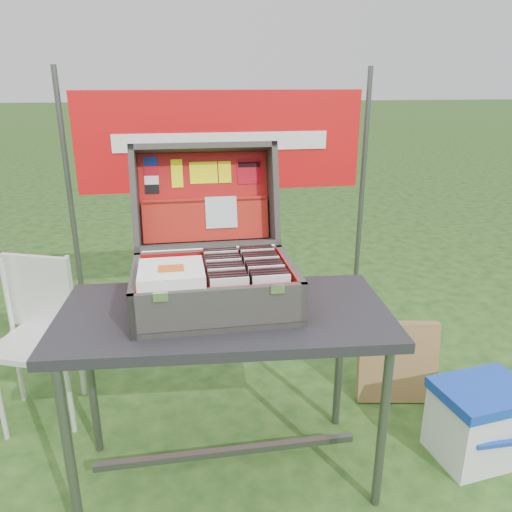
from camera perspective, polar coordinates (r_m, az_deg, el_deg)
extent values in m
plane|color=#1F3F15|center=(2.40, -0.19, -23.11)|extent=(80.00, 80.00, 0.00)
cube|color=#26262C|center=(1.94, -3.64, -6.74)|extent=(1.31, 0.73, 0.04)
cylinder|color=#59595B|center=(1.97, -20.46, -21.26)|extent=(0.04, 0.04, 0.75)
cylinder|color=#59595B|center=(2.07, 14.28, -18.35)|extent=(0.04, 0.04, 0.75)
cylinder|color=#59595B|center=(2.38, -18.34, -13.29)|extent=(0.04, 0.04, 0.75)
cylinder|color=#59595B|center=(2.46, 9.51, -11.32)|extent=(0.04, 0.04, 0.75)
cube|color=#59595B|center=(2.30, -3.27, -21.43)|extent=(1.11, 0.03, 0.03)
cube|color=#595651|center=(1.95, -4.68, -5.51)|extent=(0.62, 0.44, 0.02)
cube|color=#595651|center=(1.73, -4.11, -6.27)|extent=(0.62, 0.02, 0.17)
cube|color=#595651|center=(2.12, -5.25, -1.42)|extent=(0.62, 0.02, 0.17)
cube|color=#595651|center=(1.92, -13.59, -4.10)|extent=(0.02, 0.44, 0.17)
cube|color=#595651|center=(1.97, 3.91, -3.04)|extent=(0.02, 0.44, 0.17)
cube|color=red|center=(1.95, -4.69, -5.11)|extent=(0.57, 0.39, 0.01)
cube|color=silver|center=(1.69, -10.87, -4.62)|extent=(0.05, 0.01, 0.03)
cube|color=silver|center=(1.72, 2.47, -3.79)|extent=(0.05, 0.01, 0.03)
cylinder|color=silver|center=(2.10, -5.34, 0.81)|extent=(0.56, 0.02, 0.02)
cube|color=#595651|center=(2.25, -5.90, 6.70)|extent=(0.62, 0.13, 0.43)
cube|color=#595651|center=(2.19, -6.07, 12.20)|extent=(0.62, 0.17, 0.06)
cube|color=#595651|center=(2.18, -5.51, 1.28)|extent=(0.62, 0.17, 0.06)
cube|color=#595651|center=(2.18, -13.64, 6.31)|extent=(0.02, 0.27, 0.47)
cube|color=#595651|center=(2.22, 1.94, 7.07)|extent=(0.02, 0.27, 0.47)
cube|color=red|center=(2.23, -5.88, 6.71)|extent=(0.57, 0.10, 0.38)
cube|color=red|center=(1.74, -4.17, -5.70)|extent=(0.57, 0.01, 0.14)
cube|color=red|center=(2.10, -5.22, -1.26)|extent=(0.57, 0.01, 0.14)
cube|color=red|center=(1.92, -13.16, -3.74)|extent=(0.01, 0.39, 0.14)
cube|color=red|center=(1.96, 3.48, -2.74)|extent=(0.01, 0.39, 0.14)
cube|color=#A11B10|center=(2.21, -5.71, 4.06)|extent=(0.55, 0.07, 0.18)
cube|color=#A11B10|center=(2.21, -5.82, 6.35)|extent=(0.54, 0.02, 0.02)
cube|color=silver|center=(2.20, -4.00, 5.00)|extent=(0.14, 0.04, 0.14)
cube|color=#1933B2|center=(2.23, -11.98, 10.53)|extent=(0.06, 0.01, 0.04)
cube|color=#B30513|center=(2.23, -11.91, 9.51)|extent=(0.06, 0.01, 0.04)
cube|color=white|center=(2.23, -11.85, 8.48)|extent=(0.06, 0.01, 0.04)
cube|color=black|center=(2.23, -11.79, 7.46)|extent=(0.06, 0.01, 0.04)
cube|color=#F2F407|center=(2.23, -9.02, 9.29)|extent=(0.05, 0.03, 0.12)
cube|color=#F2F407|center=(2.23, -6.01, 9.44)|extent=(0.12, 0.03, 0.09)
cube|color=#F2F407|center=(2.24, -3.59, 9.55)|extent=(0.06, 0.03, 0.09)
cube|color=#B30513|center=(2.25, -0.76, 9.64)|extent=(0.11, 0.03, 0.11)
cube|color=black|center=(2.26, -0.79, 10.40)|extent=(0.10, 0.01, 0.02)
cube|color=silver|center=(1.76, -3.00, -4.91)|extent=(0.14, 0.01, 0.16)
cube|color=black|center=(1.78, -3.09, -4.60)|extent=(0.14, 0.01, 0.16)
cube|color=black|center=(1.80, -3.18, -4.29)|extent=(0.14, 0.01, 0.16)
cube|color=black|center=(1.83, -3.27, -3.98)|extent=(0.14, 0.01, 0.16)
cube|color=silver|center=(1.85, -3.36, -3.69)|extent=(0.14, 0.01, 0.16)
cube|color=black|center=(1.87, -3.44, -3.40)|extent=(0.14, 0.01, 0.16)
cube|color=black|center=(1.89, -3.52, -3.12)|extent=(0.14, 0.01, 0.16)
cube|color=black|center=(1.92, -3.60, -2.84)|extent=(0.14, 0.01, 0.16)
cube|color=silver|center=(1.94, -3.68, -2.57)|extent=(0.14, 0.01, 0.16)
cube|color=black|center=(1.96, -3.76, -2.31)|extent=(0.14, 0.01, 0.16)
cube|color=black|center=(1.98, -3.83, -2.05)|extent=(0.14, 0.01, 0.16)
cube|color=black|center=(2.01, -3.91, -1.80)|extent=(0.14, 0.01, 0.16)
cube|color=silver|center=(2.03, -3.98, -1.56)|extent=(0.14, 0.01, 0.16)
cube|color=black|center=(2.05, -4.05, -1.32)|extent=(0.14, 0.01, 0.16)
cube|color=black|center=(2.07, -4.12, -1.08)|extent=(0.14, 0.01, 0.16)
cube|color=silver|center=(1.78, 1.77, -4.59)|extent=(0.14, 0.01, 0.16)
cube|color=black|center=(1.80, 1.62, -4.28)|extent=(0.14, 0.01, 0.16)
cube|color=black|center=(1.83, 1.47, -3.97)|extent=(0.14, 0.01, 0.16)
cube|color=black|center=(1.85, 1.33, -3.68)|extent=(0.14, 0.01, 0.16)
cube|color=silver|center=(1.87, 1.19, -3.39)|extent=(0.14, 0.01, 0.16)
cube|color=black|center=(1.89, 1.05, -3.11)|extent=(0.14, 0.01, 0.16)
cube|color=black|center=(1.91, 0.92, -2.83)|extent=(0.14, 0.01, 0.16)
cube|color=black|center=(1.93, 0.79, -2.57)|extent=(0.14, 0.01, 0.16)
cube|color=silver|center=(1.96, 0.66, -2.30)|extent=(0.14, 0.01, 0.16)
cube|color=black|center=(1.98, 0.53, -2.05)|extent=(0.14, 0.01, 0.16)
cube|color=black|center=(2.00, 0.41, -1.79)|extent=(0.14, 0.01, 0.16)
cube|color=black|center=(2.02, 0.29, -1.55)|extent=(0.14, 0.01, 0.16)
cube|color=silver|center=(2.05, 0.17, -1.31)|extent=(0.14, 0.01, 0.16)
cube|color=black|center=(2.07, 0.06, -1.07)|extent=(0.14, 0.01, 0.16)
cube|color=black|center=(2.09, -0.05, -0.84)|extent=(0.14, 0.01, 0.16)
cube|color=white|center=(1.81, -9.63, -2.43)|extent=(0.23, 0.23, 0.00)
cube|color=white|center=(1.81, -9.64, -2.29)|extent=(0.23, 0.23, 0.00)
cube|color=white|center=(1.81, -9.64, -2.14)|extent=(0.23, 0.23, 0.00)
cube|color=white|center=(1.80, -9.65, -1.99)|extent=(0.23, 0.23, 0.00)
cube|color=white|center=(1.80, -9.66, -1.84)|extent=(0.23, 0.23, 0.00)
cube|color=white|center=(1.80, -9.67, -1.69)|extent=(0.23, 0.23, 0.00)
cube|color=white|center=(1.80, -9.68, -1.55)|extent=(0.23, 0.23, 0.00)
cube|color=white|center=(1.80, -9.69, -1.40)|extent=(0.23, 0.23, 0.00)
cube|color=#D85919|center=(1.79, -9.69, -1.39)|extent=(0.09, 0.07, 0.00)
cube|color=white|center=(2.58, 24.16, -17.31)|extent=(0.42, 0.34, 0.31)
cube|color=#153EBB|center=(2.48, 24.74, -13.97)|extent=(0.44, 0.36, 0.05)
cube|color=#153EBB|center=(2.45, 26.45, -18.66)|extent=(0.24, 0.02, 0.02)
cube|color=silver|center=(2.69, -23.78, -9.16)|extent=(0.47, 0.47, 0.03)
cube|color=silver|center=(2.76, -23.54, -3.75)|extent=(0.35, 0.16, 0.38)
cylinder|color=silver|center=(2.70, -27.22, -14.61)|extent=(0.02, 0.02, 0.41)
cylinder|color=silver|center=(2.62, -20.53, -14.67)|extent=(0.02, 0.02, 0.41)
cylinder|color=silver|center=(2.96, -25.52, -11.30)|extent=(0.02, 0.02, 0.41)
cylinder|color=silver|center=(2.88, -19.47, -11.24)|extent=(0.02, 0.02, 0.41)
cylinder|color=silver|center=(2.80, -26.61, -4.04)|extent=(0.02, 0.02, 0.38)
cylinder|color=silver|center=(2.73, -20.34, -3.79)|extent=(0.02, 0.02, 0.38)
cube|color=olive|center=(2.80, 15.84, -11.56)|extent=(0.43, 0.20, 0.44)
cylinder|color=#59595B|center=(3.00, -20.11, 3.31)|extent=(0.03, 0.03, 1.70)
cylinder|color=#59595B|center=(3.16, 11.84, 4.87)|extent=(0.03, 0.03, 1.70)
cube|color=red|center=(2.87, -3.91, 12.93)|extent=(1.60, 0.02, 0.55)
cube|color=white|center=(2.85, -3.88, 12.91)|extent=(1.20, 0.00, 0.10)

